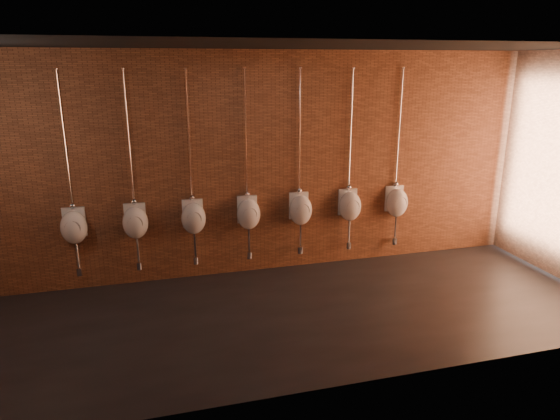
{
  "coord_description": "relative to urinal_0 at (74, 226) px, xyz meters",
  "views": [
    {
      "loc": [
        -1.42,
        -5.37,
        3.02
      ],
      "look_at": [
        0.26,
        0.9,
        1.1
      ],
      "focal_mm": 32.0,
      "sensor_mm": 36.0,
      "label": 1
    }
  ],
  "objects": [
    {
      "name": "urinal_6",
      "position": [
        4.71,
        0.0,
        0.0
      ],
      "size": [
        0.36,
        0.31,
        2.71
      ],
      "color": "white",
      "rests_on": "ground"
    },
    {
      "name": "urinal_5",
      "position": [
        3.93,
        0.0,
        0.0
      ],
      "size": [
        0.36,
        0.31,
        2.71
      ],
      "color": "white",
      "rests_on": "ground"
    },
    {
      "name": "urinal_1",
      "position": [
        0.79,
        0.0,
        0.0
      ],
      "size": [
        0.36,
        0.31,
        2.71
      ],
      "color": "white",
      "rests_on": "ground"
    },
    {
      "name": "room_shell",
      "position": [
        2.44,
        -1.38,
        1.07
      ],
      "size": [
        8.54,
        3.04,
        3.22
      ],
      "color": "black",
      "rests_on": "ground"
    },
    {
      "name": "urinal_0",
      "position": [
        0.0,
        0.0,
        0.0
      ],
      "size": [
        0.36,
        0.31,
        2.71
      ],
      "color": "white",
      "rests_on": "ground"
    },
    {
      "name": "urinal_2",
      "position": [
        1.57,
        0.0,
        0.0
      ],
      "size": [
        0.36,
        0.31,
        2.71
      ],
      "color": "white",
      "rests_on": "ground"
    },
    {
      "name": "urinal_3",
      "position": [
        2.36,
        0.0,
        0.0
      ],
      "size": [
        0.36,
        0.31,
        2.71
      ],
      "color": "white",
      "rests_on": "ground"
    },
    {
      "name": "urinal_4",
      "position": [
        3.14,
        0.0,
        0.0
      ],
      "size": [
        0.36,
        0.31,
        2.71
      ],
      "color": "white",
      "rests_on": "ground"
    },
    {
      "name": "ground",
      "position": [
        2.44,
        -1.38,
        -0.95
      ],
      "size": [
        8.5,
        8.5,
        0.0
      ],
      "primitive_type": "plane",
      "color": "black",
      "rests_on": "ground"
    }
  ]
}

